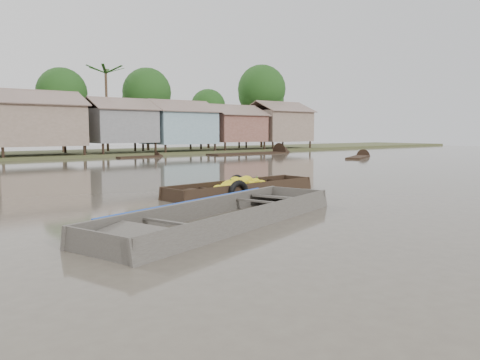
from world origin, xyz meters
TOP-DOWN VIEW (x-y plane):
  - ground at (0.00, 0.00)m, footprint 120.00×120.00m
  - riverbank at (3.03, 31.86)m, footprint 120.00×12.47m
  - banana_boat at (2.16, 2.93)m, footprint 6.09×2.01m
  - viewer_boat at (-1.33, -0.90)m, footprint 7.70×4.09m
  - distant_boats at (8.36, 23.46)m, footprint 45.10×14.64m

SIDE VIEW (x-z plane):
  - distant_boats at x=8.36m, z-range -0.22..0.12m
  - ground at x=0.00m, z-range 0.00..0.00m
  - viewer_boat at x=-1.33m, z-range -0.24..0.36m
  - banana_boat at x=2.16m, z-range -0.25..0.61m
  - riverbank at x=3.03m, z-range -2.04..8.18m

